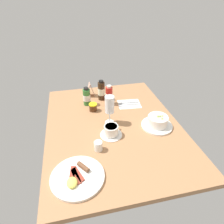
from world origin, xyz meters
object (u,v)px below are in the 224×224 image
(sauce_bottle_red, at_px, (109,96))
(breakfast_plate, at_px, (77,177))
(menu_card, at_px, (90,90))
(wine_glass, at_px, (110,106))
(coffee_cup, at_px, (111,131))
(creamer_jug, at_px, (98,146))
(porridge_bowl, at_px, (157,122))
(jam_jar, at_px, (93,107))
(sauce_bottle_brown, at_px, (101,91))
(sauce_bottle_green, at_px, (87,97))
(cutlery_setting, at_px, (129,104))

(sauce_bottle_red, height_order, breakfast_plate, sauce_bottle_red)
(sauce_bottle_red, distance_m, menu_card, 0.20)
(wine_glass, bearing_deg, breakfast_plate, 148.81)
(coffee_cup, xyz_separation_m, wine_glass, (0.12, -0.02, 0.10))
(creamer_jug, bearing_deg, sauce_bottle_red, -18.81)
(porridge_bowl, distance_m, coffee_cup, 0.30)
(jam_jar, height_order, menu_card, menu_card)
(creamer_jug, bearing_deg, sauce_bottle_brown, -11.89)
(creamer_jug, distance_m, sauce_bottle_green, 0.49)
(breakfast_plate, relative_size, menu_card, 2.34)
(creamer_jug, height_order, breakfast_plate, creamer_jug)
(coffee_cup, xyz_separation_m, sauce_bottle_green, (0.39, 0.10, 0.03))
(jam_jar, relative_size, breakfast_plate, 0.23)
(porridge_bowl, distance_m, breakfast_plate, 0.59)
(porridge_bowl, relative_size, coffee_cup, 1.48)
(creamer_jug, relative_size, menu_card, 0.55)
(porridge_bowl, xyz_separation_m, sauce_bottle_red, (0.34, 0.24, 0.03))
(cutlery_setting, xyz_separation_m, sauce_bottle_red, (0.04, 0.14, 0.07))
(coffee_cup, relative_size, sauce_bottle_brown, 0.83)
(sauce_bottle_brown, height_order, menu_card, sauce_bottle_brown)
(creamer_jug, distance_m, sauce_bottle_brown, 0.56)
(creamer_jug, distance_m, breakfast_plate, 0.21)
(coffee_cup, bearing_deg, sauce_bottle_brown, -2.57)
(cutlery_setting, relative_size, sauce_bottle_green, 1.28)
(jam_jar, height_order, sauce_bottle_red, sauce_bottle_red)
(cutlery_setting, relative_size, sauce_bottle_brown, 1.13)
(sauce_bottle_brown, bearing_deg, breakfast_plate, 161.25)
(sauce_bottle_red, relative_size, menu_card, 1.39)
(jam_jar, bearing_deg, sauce_bottle_red, -62.57)
(cutlery_setting, bearing_deg, sauce_bottle_green, 77.51)
(menu_card, bearing_deg, wine_glass, -168.91)
(porridge_bowl, distance_m, creamer_jug, 0.41)
(breakfast_plate, bearing_deg, creamer_jug, -37.74)
(sauce_bottle_green, distance_m, sauce_bottle_brown, 0.13)
(creamer_jug, height_order, jam_jar, creamer_jug)
(coffee_cup, height_order, sauce_bottle_brown, sauce_bottle_brown)
(sauce_bottle_green, bearing_deg, coffee_cup, -165.51)
(creamer_jug, bearing_deg, wine_glass, -25.98)
(wine_glass, height_order, menu_card, wine_glass)
(porridge_bowl, height_order, jam_jar, porridge_bowl)
(sauce_bottle_red, distance_m, breakfast_plate, 0.69)
(sauce_bottle_green, distance_m, menu_card, 0.14)
(sauce_bottle_brown, bearing_deg, sauce_bottle_green, 114.35)
(sauce_bottle_red, bearing_deg, cutlery_setting, -105.63)
(sauce_bottle_brown, distance_m, breakfast_plate, 0.75)
(cutlery_setting, height_order, menu_card, menu_card)
(cutlery_setting, distance_m, menu_card, 0.33)
(porridge_bowl, distance_m, jam_jar, 0.46)
(coffee_cup, distance_m, jam_jar, 0.30)
(porridge_bowl, relative_size, wine_glass, 1.02)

